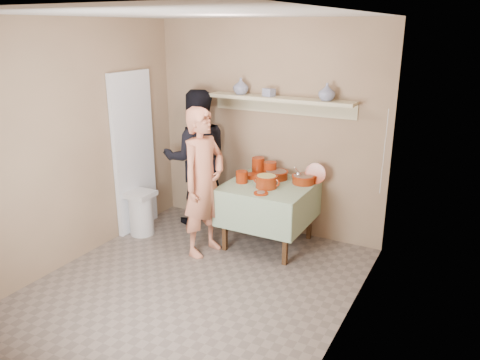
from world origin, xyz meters
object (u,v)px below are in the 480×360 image
Objects in this scene: cazuela_rice at (266,181)px; serving_table at (269,194)px; trash_bin at (141,213)px; person_helper at (197,158)px; person_cook at (204,183)px.

serving_table is at bearing 99.63° from cazuela_rice.
trash_bin is at bearing -162.50° from serving_table.
person_cook is at bearing 91.00° from person_helper.
person_cook is 0.89m from person_helper.
person_helper is 5.35× the size of cazuela_rice.
person_cook is 0.71m from cazuela_rice.
person_cook reaches higher than serving_table.
serving_table is at bearing 17.50° from trash_bin.
person_cook is at bearing -137.55° from serving_table.
cazuela_rice reaches higher than serving_table.
cazuela_rice is at bearing -80.37° from serving_table.
serving_table is (0.57, 0.52, -0.20)m from person_cook.
serving_table reaches higher than trash_bin.
person_helper is at bearing 164.80° from cazuela_rice.
person_cook is 1.74× the size of serving_table.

